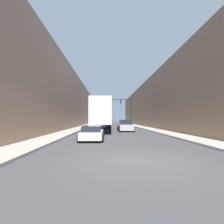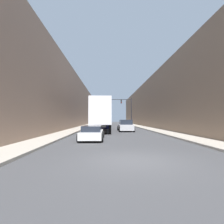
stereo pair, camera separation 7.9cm
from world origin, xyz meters
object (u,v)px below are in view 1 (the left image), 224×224
at_px(semi_truck, 102,115).
at_px(sedan_car, 92,133).
at_px(traffic_signal_gantry, 124,107).
at_px(suv_car, 125,126).

height_order(semi_truck, sedan_car, semi_truck).
xyz_separation_m(sedan_car, traffic_signal_gantry, (5.39, 27.79, 4.16)).
relative_size(semi_truck, traffic_signal_gantry, 1.92).
bearing_deg(sedan_car, semi_truck, 87.50).
bearing_deg(traffic_signal_gantry, semi_truck, -106.33).
bearing_deg(semi_truck, sedan_car, -92.50).
bearing_deg(semi_truck, traffic_signal_gantry, 73.67).
relative_size(semi_truck, suv_car, 3.18).
bearing_deg(semi_truck, suv_car, -17.90).
relative_size(sedan_car, suv_car, 1.05).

